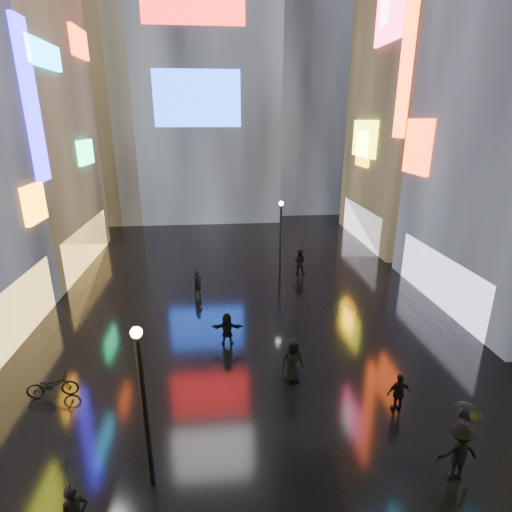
{
  "coord_description": "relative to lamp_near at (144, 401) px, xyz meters",
  "views": [
    {
      "loc": [
        -1.48,
        -2.99,
        10.16
      ],
      "look_at": [
        0.0,
        12.0,
        5.0
      ],
      "focal_mm": 28.0,
      "sensor_mm": 36.0,
      "label": 1
    }
  ],
  "objects": [
    {
      "name": "pedestrian_7",
      "position": [
        7.66,
        16.22,
        -2.06
      ],
      "size": [
        1.0,
        0.86,
        1.77
      ],
      "primitive_type": "imported",
      "rotation": [
        0.0,
        0.0,
        2.89
      ],
      "color": "black",
      "rests_on": "ground"
    },
    {
      "name": "bicycle",
      "position": [
        -4.38,
        4.38,
        -2.44
      ],
      "size": [
        1.95,
        0.82,
        1.0
      ],
      "primitive_type": "imported",
      "rotation": [
        0.0,
        0.0,
        1.65
      ],
      "color": "black",
      "rests_on": "ground"
    },
    {
      "name": "tower_flank_left",
      "position": [
        -10.37,
        35.8,
        10.06
      ],
      "size": [
        10.0,
        10.0,
        26.0
      ],
      "primitive_type": "cube",
      "color": "black",
      "rests_on": "ground"
    },
    {
      "name": "umbrella_1",
      "position": [
        8.95,
        -0.62,
        -0.69
      ],
      "size": [
        0.85,
        0.85,
        0.71
      ],
      "primitive_type": "imported",
      "rotation": [
        0.0,
        0.0,
        0.05
      ],
      "color": "black",
      "rests_on": "pedestrian_2"
    },
    {
      "name": "building_right_far",
      "position": [
        19.6,
        23.8,
        11.03
      ],
      "size": [
        10.28,
        12.0,
        28.0
      ],
      "color": "black",
      "rests_on": "ground"
    },
    {
      "name": "lamp_near",
      "position": [
        0.0,
        0.0,
        0.0
      ],
      "size": [
        0.3,
        0.3,
        5.2
      ],
      "color": "black",
      "rests_on": "ground"
    },
    {
      "name": "lamp_far",
      "position": [
        6.25,
        15.86,
        0.0
      ],
      "size": [
        0.3,
        0.3,
        5.2
      ],
      "color": "black",
      "rests_on": "ground"
    },
    {
      "name": "ground",
      "position": [
        3.63,
        13.8,
        -2.94
      ],
      "size": [
        140.0,
        140.0,
        0.0
      ],
      "primitive_type": "plane",
      "color": "black",
      "rests_on": "ground"
    },
    {
      "name": "tower_main",
      "position": [
        0.63,
        37.78,
        18.06
      ],
      "size": [
        16.0,
        14.2,
        42.0
      ],
      "color": "black",
      "rests_on": "ground"
    },
    {
      "name": "pedestrian_5",
      "position": [
        2.43,
        7.54,
        -2.14
      ],
      "size": [
        1.52,
        0.6,
        1.6
      ],
      "primitive_type": "imported",
      "rotation": [
        0.0,
        0.0,
        3.06
      ],
      "color": "black",
      "rests_on": "ground"
    },
    {
      "name": "tower_flank_right",
      "position": [
        12.63,
        39.8,
        14.06
      ],
      "size": [
        12.0,
        12.0,
        34.0
      ],
      "primitive_type": "cube",
      "color": "black",
      "rests_on": "ground"
    },
    {
      "name": "pedestrian_3",
      "position": [
        8.5,
        2.33,
        -2.18
      ],
      "size": [
        0.91,
        0.42,
        1.52
      ],
      "primitive_type": "imported",
      "rotation": [
        0.0,
        0.0,
        3.19
      ],
      "color": "black",
      "rests_on": "ground"
    },
    {
      "name": "pedestrian_6",
      "position": [
        0.82,
        13.23,
        -2.16
      ],
      "size": [
        0.68,
        0.65,
        1.57
      ],
      "primitive_type": "imported",
      "rotation": [
        0.0,
        0.0,
        0.68
      ],
      "color": "black",
      "rests_on": "ground"
    },
    {
      "name": "umbrella_2",
      "position": [
        4.97,
        4.48,
        -0.6
      ],
      "size": [
        1.04,
        1.03,
        0.91
      ],
      "primitive_type": "imported",
      "rotation": [
        0.0,
        0.0,
        4.75
      ],
      "color": "black",
      "rests_on": "pedestrian_4"
    },
    {
      "name": "pedestrian_4",
      "position": [
        4.97,
        4.48,
        -2.0
      ],
      "size": [
        1.03,
        0.78,
        1.89
      ],
      "primitive_type": "imported",
      "rotation": [
        0.0,
        0.0,
        0.21
      ],
      "color": "black",
      "rests_on": "ground"
    },
    {
      "name": "umbrella_0",
      "position": [
        -1.58,
        -1.55,
        -0.75
      ],
      "size": [
        1.2,
        1.21,
        0.86
      ],
      "primitive_type": "imported",
      "rotation": [
        0.0,
        0.0,
        0.33
      ],
      "color": "black",
      "rests_on": "pedestrian_0"
    },
    {
      "name": "pedestrian_2",
      "position": [
        8.95,
        -0.62,
        -2.0
      ],
      "size": [
        1.23,
        0.72,
        1.9
      ],
      "primitive_type": "imported",
      "rotation": [
        0.0,
        0.0,
        3.13
      ],
      "color": "black",
      "rests_on": "ground"
    }
  ]
}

